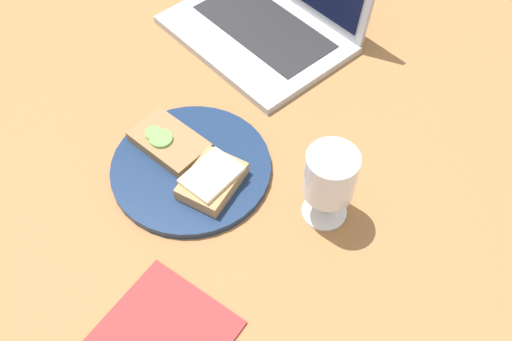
{
  "coord_description": "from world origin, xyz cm",
  "views": [
    {
      "loc": [
        39.91,
        -31.91,
        72.89
      ],
      "look_at": [
        3.78,
        0.23,
        8.0
      ],
      "focal_mm": 40.0,
      "sensor_mm": 36.0,
      "label": 1
    }
  ],
  "objects_px": {
    "sandwich_with_cheese": "(212,180)",
    "napkin": "(162,337)",
    "sandwich_with_cucumber": "(169,142)",
    "plate": "(191,168)",
    "wine_glass": "(330,178)",
    "laptop": "(273,7)"
  },
  "relations": [
    {
      "from": "sandwich_with_cheese",
      "to": "napkin",
      "type": "bearing_deg",
      "value": -55.19
    },
    {
      "from": "sandwich_with_cucumber",
      "to": "sandwich_with_cheese",
      "type": "xyz_separation_m",
      "value": [
        0.1,
        0.0,
        0.0
      ]
    },
    {
      "from": "plate",
      "to": "sandwich_with_cheese",
      "type": "xyz_separation_m",
      "value": [
        0.05,
        0.0,
        0.02
      ]
    },
    {
      "from": "sandwich_with_cucumber",
      "to": "napkin",
      "type": "height_order",
      "value": "sandwich_with_cucumber"
    },
    {
      "from": "plate",
      "to": "wine_glass",
      "type": "bearing_deg",
      "value": 27.29
    },
    {
      "from": "wine_glass",
      "to": "napkin",
      "type": "distance_m",
      "value": 0.3
    },
    {
      "from": "wine_glass",
      "to": "laptop",
      "type": "height_order",
      "value": "laptop"
    },
    {
      "from": "plate",
      "to": "napkin",
      "type": "distance_m",
      "value": 0.26
    },
    {
      "from": "laptop",
      "to": "sandwich_with_cheese",
      "type": "bearing_deg",
      "value": -56.02
    },
    {
      "from": "napkin",
      "to": "wine_glass",
      "type": "bearing_deg",
      "value": 89.0
    },
    {
      "from": "sandwich_with_cucumber",
      "to": "laptop",
      "type": "xyz_separation_m",
      "value": [
        -0.11,
        0.32,
        0.02
      ]
    },
    {
      "from": "plate",
      "to": "sandwich_with_cucumber",
      "type": "relative_size",
      "value": 1.94
    },
    {
      "from": "sandwich_with_cucumber",
      "to": "napkin",
      "type": "xyz_separation_m",
      "value": [
        0.23,
        -0.19,
        -0.02
      ]
    },
    {
      "from": "sandwich_with_cheese",
      "to": "napkin",
      "type": "height_order",
      "value": "sandwich_with_cheese"
    },
    {
      "from": "plate",
      "to": "sandwich_with_cucumber",
      "type": "xyz_separation_m",
      "value": [
        -0.05,
        -0.0,
        0.02
      ]
    },
    {
      "from": "sandwich_with_cucumber",
      "to": "napkin",
      "type": "distance_m",
      "value": 0.3
    },
    {
      "from": "sandwich_with_cucumber",
      "to": "sandwich_with_cheese",
      "type": "relative_size",
      "value": 1.11
    },
    {
      "from": "laptop",
      "to": "plate",
      "type": "bearing_deg",
      "value": -62.85
    },
    {
      "from": "plate",
      "to": "laptop",
      "type": "relative_size",
      "value": 0.76
    },
    {
      "from": "sandwich_with_cheese",
      "to": "wine_glass",
      "type": "relative_size",
      "value": 0.88
    },
    {
      "from": "sandwich_with_cucumber",
      "to": "wine_glass",
      "type": "relative_size",
      "value": 0.98
    },
    {
      "from": "plate",
      "to": "wine_glass",
      "type": "height_order",
      "value": "wine_glass"
    }
  ]
}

